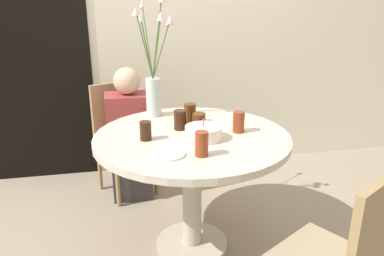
{
  "coord_description": "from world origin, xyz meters",
  "views": [
    {
      "loc": [
        -0.41,
        -2.01,
        1.53
      ],
      "look_at": [
        0.0,
        0.0,
        0.81
      ],
      "focal_mm": 35.0,
      "sensor_mm": 36.0,
      "label": 1
    }
  ],
  "objects_px": {
    "person_guest": "(130,139)",
    "drink_glass_2": "(199,121)",
    "chair_far_back": "(121,133)",
    "side_plate": "(167,154)",
    "drink_glass_3": "(190,113)",
    "drink_glass_5": "(202,144)",
    "birthday_cake": "(203,133)",
    "drink_glass_4": "(180,120)",
    "drink_glass_1": "(146,131)",
    "chair_near_front": "(344,254)",
    "flower_vase": "(154,81)",
    "drink_glass_0": "(239,122)"
  },
  "relations": [
    {
      "from": "drink_glass_0",
      "to": "drink_glass_4",
      "type": "height_order",
      "value": "drink_glass_0"
    },
    {
      "from": "drink_glass_2",
      "to": "drink_glass_4",
      "type": "bearing_deg",
      "value": 166.13
    },
    {
      "from": "drink_glass_0",
      "to": "drink_glass_4",
      "type": "distance_m",
      "value": 0.35
    },
    {
      "from": "drink_glass_2",
      "to": "person_guest",
      "type": "relative_size",
      "value": 0.1
    },
    {
      "from": "birthday_cake",
      "to": "drink_glass_3",
      "type": "bearing_deg",
      "value": 93.58
    },
    {
      "from": "drink_glass_0",
      "to": "drink_glass_4",
      "type": "relative_size",
      "value": 1.06
    },
    {
      "from": "chair_far_back",
      "to": "person_guest",
      "type": "height_order",
      "value": "person_guest"
    },
    {
      "from": "drink_glass_1",
      "to": "chair_near_front",
      "type": "bearing_deg",
      "value": -46.72
    },
    {
      "from": "chair_near_front",
      "to": "drink_glass_1",
      "type": "xyz_separation_m",
      "value": [
        -0.76,
        0.81,
        0.33
      ]
    },
    {
      "from": "side_plate",
      "to": "drink_glass_2",
      "type": "bearing_deg",
      "value": 55.18
    },
    {
      "from": "chair_far_back",
      "to": "drink_glass_4",
      "type": "height_order",
      "value": "same"
    },
    {
      "from": "drink_glass_3",
      "to": "drink_glass_2",
      "type": "bearing_deg",
      "value": -77.47
    },
    {
      "from": "chair_far_back",
      "to": "drink_glass_1",
      "type": "relative_size",
      "value": 8.27
    },
    {
      "from": "birthday_cake",
      "to": "side_plate",
      "type": "relative_size",
      "value": 1.11
    },
    {
      "from": "side_plate",
      "to": "chair_far_back",
      "type": "bearing_deg",
      "value": 101.08
    },
    {
      "from": "chair_near_front",
      "to": "drink_glass_5",
      "type": "height_order",
      "value": "drink_glass_5"
    },
    {
      "from": "drink_glass_3",
      "to": "side_plate",
      "type": "bearing_deg",
      "value": -113.98
    },
    {
      "from": "chair_far_back",
      "to": "drink_glass_4",
      "type": "xyz_separation_m",
      "value": [
        0.36,
        -0.78,
        0.33
      ]
    },
    {
      "from": "person_guest",
      "to": "drink_glass_2",
      "type": "bearing_deg",
      "value": -58.79
    },
    {
      "from": "person_guest",
      "to": "drink_glass_4",
      "type": "bearing_deg",
      "value": -65.4
    },
    {
      "from": "drink_glass_5",
      "to": "drink_glass_0",
      "type": "bearing_deg",
      "value": 45.84
    },
    {
      "from": "drink_glass_4",
      "to": "drink_glass_5",
      "type": "xyz_separation_m",
      "value": [
        0.04,
        -0.42,
        0.0
      ]
    },
    {
      "from": "birthday_cake",
      "to": "drink_glass_3",
      "type": "height_order",
      "value": "drink_glass_3"
    },
    {
      "from": "chair_near_front",
      "to": "drink_glass_1",
      "type": "distance_m",
      "value": 1.16
    },
    {
      "from": "chair_near_front",
      "to": "flower_vase",
      "type": "distance_m",
      "value": 1.5
    },
    {
      "from": "drink_glass_3",
      "to": "drink_glass_5",
      "type": "relative_size",
      "value": 0.99
    },
    {
      "from": "drink_glass_2",
      "to": "side_plate",
      "type": "bearing_deg",
      "value": -124.82
    },
    {
      "from": "chair_far_back",
      "to": "side_plate",
      "type": "relative_size",
      "value": 4.74
    },
    {
      "from": "chair_far_back",
      "to": "drink_glass_2",
      "type": "bearing_deg",
      "value": -84.64
    },
    {
      "from": "chair_far_back",
      "to": "side_plate",
      "type": "xyz_separation_m",
      "value": [
        0.23,
        -1.15,
        0.28
      ]
    },
    {
      "from": "drink_glass_0",
      "to": "birthday_cake",
      "type": "bearing_deg",
      "value": -162.44
    },
    {
      "from": "drink_glass_2",
      "to": "drink_glass_0",
      "type": "bearing_deg",
      "value": -22.56
    },
    {
      "from": "chair_far_back",
      "to": "flower_vase",
      "type": "bearing_deg",
      "value": -89.0
    },
    {
      "from": "person_guest",
      "to": "drink_glass_3",
      "type": "bearing_deg",
      "value": -54.99
    },
    {
      "from": "drink_glass_2",
      "to": "drink_glass_3",
      "type": "xyz_separation_m",
      "value": [
        -0.03,
        0.13,
        0.01
      ]
    },
    {
      "from": "chair_far_back",
      "to": "chair_near_front",
      "type": "height_order",
      "value": "same"
    },
    {
      "from": "chair_far_back",
      "to": "drink_glass_0",
      "type": "bearing_deg",
      "value": -77.28
    },
    {
      "from": "side_plate",
      "to": "drink_glass_4",
      "type": "height_order",
      "value": "drink_glass_4"
    },
    {
      "from": "drink_glass_2",
      "to": "flower_vase",
      "type": "bearing_deg",
      "value": 125.97
    },
    {
      "from": "person_guest",
      "to": "birthday_cake",
      "type": "bearing_deg",
      "value": -64.72
    },
    {
      "from": "birthday_cake",
      "to": "drink_glass_0",
      "type": "distance_m",
      "value": 0.24
    },
    {
      "from": "birthday_cake",
      "to": "person_guest",
      "type": "distance_m",
      "value": 0.96
    },
    {
      "from": "flower_vase",
      "to": "drink_glass_4",
      "type": "height_order",
      "value": "flower_vase"
    },
    {
      "from": "flower_vase",
      "to": "drink_glass_0",
      "type": "bearing_deg",
      "value": -42.34
    },
    {
      "from": "drink_glass_0",
      "to": "drink_glass_5",
      "type": "xyz_separation_m",
      "value": [
        -0.29,
        -0.3,
        0.0
      ]
    },
    {
      "from": "chair_near_front",
      "to": "drink_glass_0",
      "type": "xyz_separation_m",
      "value": [
        -0.21,
        0.83,
        0.34
      ]
    },
    {
      "from": "birthday_cake",
      "to": "person_guest",
      "type": "relative_size",
      "value": 0.2
    },
    {
      "from": "chair_near_front",
      "to": "side_plate",
      "type": "xyz_separation_m",
      "value": [
        -0.67,
        0.58,
        0.28
      ]
    },
    {
      "from": "drink_glass_0",
      "to": "drink_glass_1",
      "type": "bearing_deg",
      "value": -177.73
    },
    {
      "from": "flower_vase",
      "to": "person_guest",
      "type": "height_order",
      "value": "flower_vase"
    }
  ]
}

